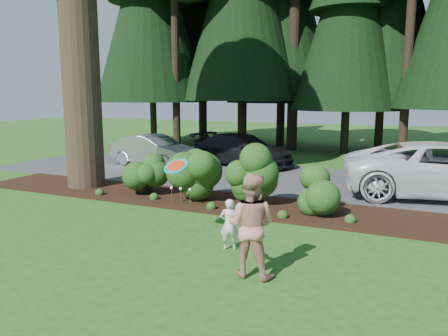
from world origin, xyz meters
name	(u,v)px	position (x,y,z in m)	size (l,w,h in m)	color
ground	(140,232)	(0.00, 0.00, 0.00)	(80.00, 80.00, 0.00)	#205017
mulch_bed	(204,200)	(0.00, 3.25, 0.03)	(16.00, 2.50, 0.05)	black
driveway	(254,177)	(0.00, 7.50, 0.01)	(22.00, 6.00, 0.03)	#38383A
shrub_row	(226,177)	(0.77, 3.14, 0.81)	(6.53, 1.60, 1.61)	#194013
lily_cluster	(181,190)	(-0.30, 2.40, 0.50)	(0.69, 0.09, 0.57)	#194013
car_silver_wagon	(154,150)	(-4.88, 8.02, 0.72)	(1.45, 4.17, 1.37)	#B6B6BB
car_white_suv	(447,170)	(6.57, 6.61, 0.88)	(2.81, 6.08, 1.69)	silver
car_dark_suv	(243,150)	(-1.41, 9.80, 0.73)	(1.96, 4.82, 1.40)	black
child	(229,224)	(2.34, -0.21, 0.53)	(0.39, 0.25, 1.06)	silver
adult	(251,225)	(3.20, -1.25, 0.91)	(0.89, 0.69, 1.82)	#BA3618
frisbee	(176,166)	(0.97, 0.03, 1.60)	(0.57, 0.50, 0.31)	teal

